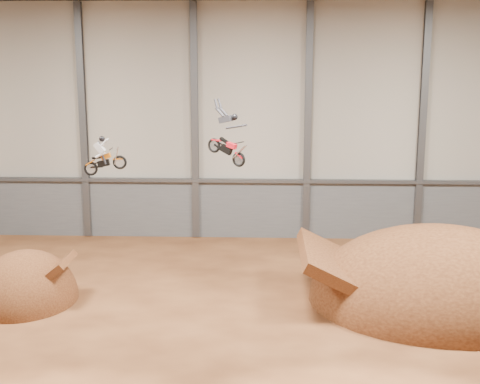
% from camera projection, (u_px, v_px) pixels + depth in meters
% --- Properties ---
extents(floor, '(40.00, 40.00, 0.00)m').
position_uv_depth(floor, '(242.00, 341.00, 26.31)').
color(floor, '#512B15').
rests_on(floor, ground).
extents(back_wall, '(40.00, 0.10, 14.00)m').
position_uv_depth(back_wall, '(251.00, 123.00, 39.51)').
color(back_wall, '#ACA698').
rests_on(back_wall, ground).
extents(lower_band_back, '(39.80, 0.18, 3.50)m').
position_uv_depth(lower_band_back, '(251.00, 209.00, 40.51)').
color(lower_band_back, '#575A5F').
rests_on(lower_band_back, ground).
extents(steel_rail, '(39.80, 0.35, 0.20)m').
position_uv_depth(steel_rail, '(251.00, 181.00, 39.99)').
color(steel_rail, '#47494F').
rests_on(steel_rail, lower_band_back).
extents(steel_column_1, '(0.40, 0.36, 13.90)m').
position_uv_depth(steel_column_1, '(83.00, 122.00, 39.70)').
color(steel_column_1, '#47494F').
rests_on(steel_column_1, ground).
extents(steel_column_2, '(0.40, 0.36, 13.90)m').
position_uv_depth(steel_column_2, '(195.00, 123.00, 39.44)').
color(steel_column_2, '#47494F').
rests_on(steel_column_2, ground).
extents(steel_column_3, '(0.40, 0.36, 13.90)m').
position_uv_depth(steel_column_3, '(308.00, 123.00, 39.19)').
color(steel_column_3, '#47494F').
rests_on(steel_column_3, ground).
extents(steel_column_4, '(0.40, 0.36, 13.90)m').
position_uv_depth(steel_column_4, '(422.00, 124.00, 38.94)').
color(steel_column_4, '#47494F').
rests_on(steel_column_4, ground).
extents(takeoff_ramp, '(4.66, 5.38, 4.66)m').
position_uv_depth(takeoff_ramp, '(26.00, 301.00, 30.50)').
color(takeoff_ramp, '#422110').
rests_on(takeoff_ramp, ground).
extents(landing_ramp, '(11.82, 10.46, 6.82)m').
position_uv_depth(landing_ramp, '(438.00, 301.00, 30.48)').
color(landing_ramp, '#422110').
rests_on(landing_ramp, ground).
extents(fmx_rider_a, '(2.26, 0.77, 2.11)m').
position_uv_depth(fmx_rider_a, '(106.00, 153.00, 29.18)').
color(fmx_rider_a, '#C9610D').
extents(fmx_rider_b, '(3.33, 2.44, 3.19)m').
position_uv_depth(fmx_rider_b, '(224.00, 133.00, 29.50)').
color(fmx_rider_b, red).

